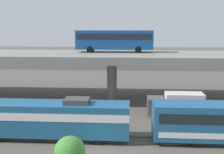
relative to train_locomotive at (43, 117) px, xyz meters
The scene contains 15 objects.
rail_strip_near 6.28m from the train_locomotive, ahead, with size 110.00×0.12×0.12m, color #59544C.
rail_strip_far 6.28m from the train_locomotive, ahead, with size 110.00×0.12×0.12m, color #59544C.
train_locomotive is the anchor object (origin of this frame).
highway_overpass 17.54m from the train_locomotive, 69.89° to the left, with size 96.00×11.52×7.08m.
transit_bus_on_overpass 20.19m from the train_locomotive, 71.19° to the left, with size 12.00×2.68×3.40m.
service_truck_west 16.39m from the train_locomotive, 28.01° to the left, with size 6.80×2.46×3.04m.
pier_parking_lot 51.36m from the train_locomotive, 83.45° to the left, with size 75.89×12.99×1.40m, color gray.
parked_car_0 55.96m from the train_locomotive, 104.59° to the left, with size 4.10×1.82×1.50m.
parked_car_1 51.47m from the train_locomotive, 105.75° to the left, with size 4.62×1.98×1.50m.
parked_car_2 51.95m from the train_locomotive, 93.15° to the left, with size 4.48×1.92×1.50m.
parked_car_3 58.49m from the train_locomotive, 66.73° to the left, with size 4.34×1.92×1.50m.
parked_car_4 54.65m from the train_locomotive, 113.88° to the left, with size 4.14×1.94×1.50m.
parked_car_5 49.35m from the train_locomotive, 76.61° to the left, with size 4.49×1.87×1.50m.
harbor_water 74.26m from the train_locomotive, 85.47° to the left, with size 140.00×36.00×0.01m, color navy.
shrub_right 6.83m from the train_locomotive, 55.03° to the right, with size 2.51×2.51×2.51m, color #408A34.
Camera 1 is at (2.77, -22.34, 11.16)m, focal length 45.05 mm.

